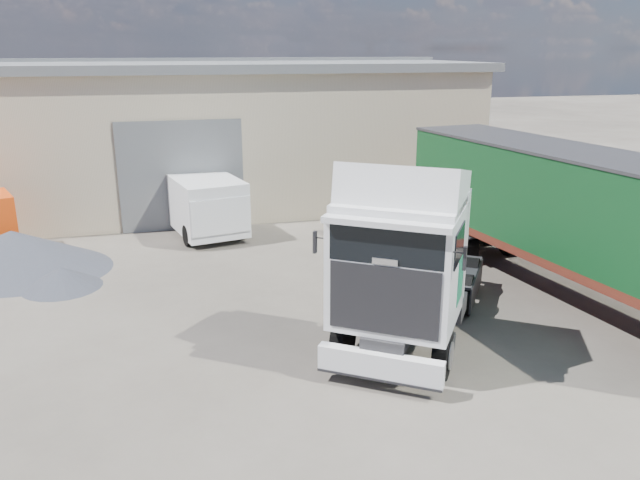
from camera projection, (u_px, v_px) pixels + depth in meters
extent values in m
plane|color=#2A2722|center=(317.00, 359.00, 12.11)|extent=(120.00, 120.00, 0.00)
cube|color=#BCAD90|center=(71.00, 135.00, 24.73)|extent=(30.00, 12.00, 5.00)
cube|color=#5B5E60|center=(63.00, 66.00, 23.95)|extent=(30.60, 12.60, 0.30)
cube|color=#5B5E60|center=(182.00, 176.00, 20.33)|extent=(4.00, 0.08, 3.60)
cube|color=#5B5E60|center=(62.00, 60.00, 23.89)|extent=(30.60, 0.40, 0.15)
cube|color=#983826|center=(617.00, 196.00, 20.05)|extent=(0.35, 26.00, 2.50)
cylinder|color=black|center=(391.00, 346.00, 11.63)|extent=(2.31, 1.99, 0.93)
cylinder|color=black|center=(423.00, 289.00, 14.39)|extent=(2.34, 2.02, 0.93)
cylinder|color=black|center=(433.00, 272.00, 15.49)|extent=(2.34, 2.02, 0.93)
cube|color=#2D2D30|center=(415.00, 291.00, 13.42)|extent=(3.94, 5.22, 0.26)
cube|color=silver|center=(380.00, 366.00, 10.87)|extent=(1.97, 1.45, 0.48)
cube|color=silver|center=(398.00, 264.00, 11.45)|extent=(2.95, 2.91, 2.15)
cube|color=black|center=(384.00, 300.00, 10.64)|extent=(1.62, 1.14, 1.23)
cube|color=black|center=(386.00, 246.00, 10.37)|extent=(1.65, 1.16, 0.66)
cube|color=silver|center=(403.00, 188.00, 11.20)|extent=(2.76, 2.64, 1.08)
cube|color=#0E6340|center=(347.00, 263.00, 12.20)|extent=(0.38, 0.55, 0.97)
cube|color=#0E6340|center=(461.00, 277.00, 11.48)|extent=(0.38, 0.55, 0.97)
cylinder|color=#2D2D30|center=(426.00, 266.00, 14.39)|extent=(1.34, 1.34, 0.11)
cylinder|color=black|center=(476.00, 237.00, 18.33)|extent=(2.36, 1.24, 0.94)
cube|color=#2D2D30|center=(566.00, 264.00, 15.09)|extent=(2.20, 10.58, 0.31)
cube|color=#582014|center=(568.00, 252.00, 15.00)|extent=(3.69, 10.79, 0.21)
cube|color=black|center=(574.00, 202.00, 14.63)|extent=(3.69, 10.79, 2.29)
cube|color=#2D2D30|center=(580.00, 152.00, 14.29)|extent=(3.75, 10.85, 0.07)
cylinder|color=black|center=(215.00, 232.00, 19.36)|extent=(2.00, 1.04, 0.65)
cylinder|color=black|center=(188.00, 209.00, 22.07)|extent=(2.00, 1.04, 0.65)
cube|color=silver|center=(199.00, 199.00, 20.50)|extent=(2.81, 4.86, 1.69)
cube|color=silver|center=(217.00, 213.00, 18.91)|extent=(1.98, 1.26, 1.09)
cube|color=black|center=(214.00, 195.00, 18.92)|extent=(1.71, 0.44, 0.60)
cone|color=#20232B|center=(14.00, 250.00, 16.91)|extent=(6.88, 6.88, 1.10)
cone|color=#20232B|center=(61.00, 277.00, 15.69)|extent=(2.58, 2.58, 0.55)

